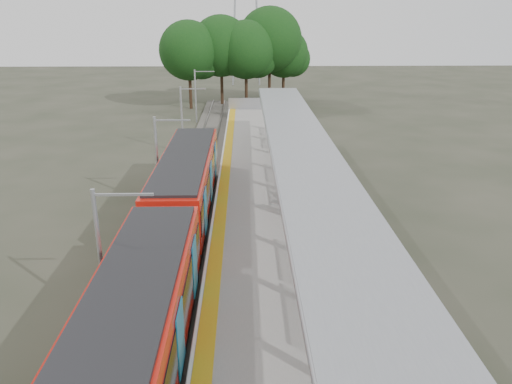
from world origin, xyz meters
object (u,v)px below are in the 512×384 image
bench_near (348,299)px  litter_bin (297,200)px  train (168,236)px  info_pillar_far (300,204)px  bench_mid (302,193)px  bench_far (298,155)px

bench_near → litter_bin: bench_near is taller
train → litter_bin: (5.98, 5.63, -0.55)m
info_pillar_far → litter_bin: bearing=84.2°
bench_mid → bench_far: size_ratio=1.29×
train → bench_mid: bearing=45.4°
info_pillar_far → bench_far: bearing=78.4°
bench_far → info_pillar_far: info_pillar_far is taller
train → info_pillar_far: 7.46m
bench_mid → litter_bin: (-0.32, -0.75, -0.11)m
bench_far → train: bearing=-116.5°
bench_near → info_pillar_far: info_pillar_far is taller
bench_mid → train: bearing=-153.5°
train → info_pillar_far: train is taller
bench_far → litter_bin: (-0.93, -8.68, 0.01)m
bench_mid → info_pillar_far: (-0.31, -1.96, 0.13)m
bench_mid → litter_bin: size_ratio=1.78×
train → bench_mid: size_ratio=15.58×
litter_bin → bench_far: bearing=83.9°
bench_near → litter_bin: 9.93m
info_pillar_far → train: bearing=-149.8°
bench_mid → bench_near: bearing=-106.5°
train → bench_far: size_ratio=20.08×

